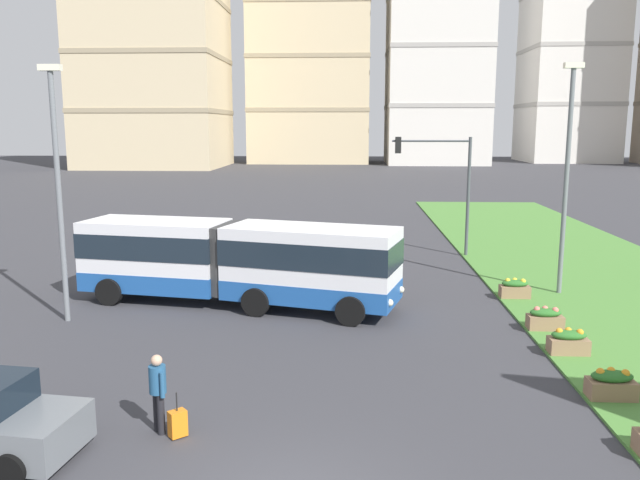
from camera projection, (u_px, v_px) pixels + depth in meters
articulated_bus at (237, 261)px, 23.35m from camera, size 12.01×5.14×3.00m
car_white_van at (198, 251)px, 29.86m from camera, size 4.51×2.27×1.58m
pedestrian_crossing at (158, 388)px, 13.61m from camera, size 0.41×0.47×1.74m
rolling_suitcase at (178, 423)px, 13.51m from camera, size 0.43×0.42×0.97m
flower_planter_1 at (611, 384)px, 15.29m from camera, size 1.10×0.56×0.74m
flower_planter_2 at (568, 341)px, 18.30m from camera, size 1.10×0.56×0.74m
flower_planter_3 at (545, 318)px, 20.49m from camera, size 1.10×0.56×0.74m
flower_planter_4 at (515, 288)px, 24.30m from camera, size 1.10×0.56×0.74m
traffic_light_far_right at (443, 175)px, 31.75m from camera, size 3.89×0.28×5.95m
streetlight_left at (58, 183)px, 20.89m from camera, size 0.70×0.28×8.39m
streetlight_median at (567, 170)px, 24.20m from camera, size 0.70×0.28×8.76m
apartment_tower_west at (152, 32)px, 99.98m from camera, size 21.32×19.84×41.74m
apartment_tower_westcentre at (310, 10)px, 112.46m from camera, size 20.97×16.25×52.97m
apartment_tower_centre at (437, 52)px, 109.24m from camera, size 16.91×16.05×37.59m
apartment_tower_eastcentre at (573, 22)px, 114.78m from camera, size 15.40×16.35×49.31m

